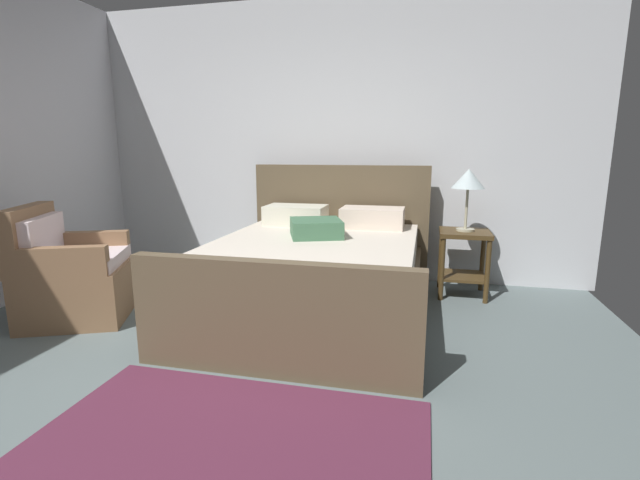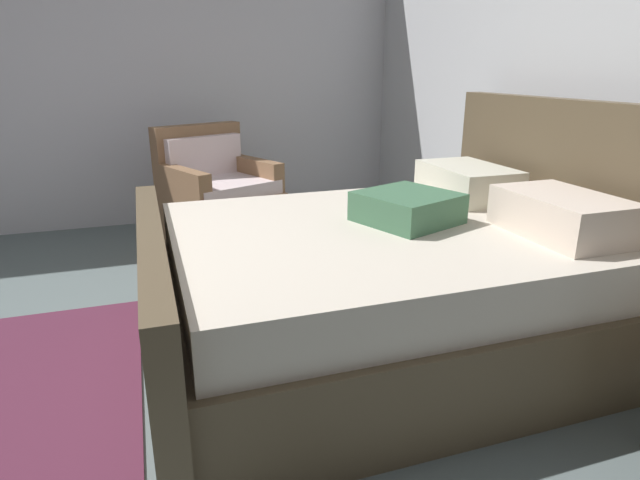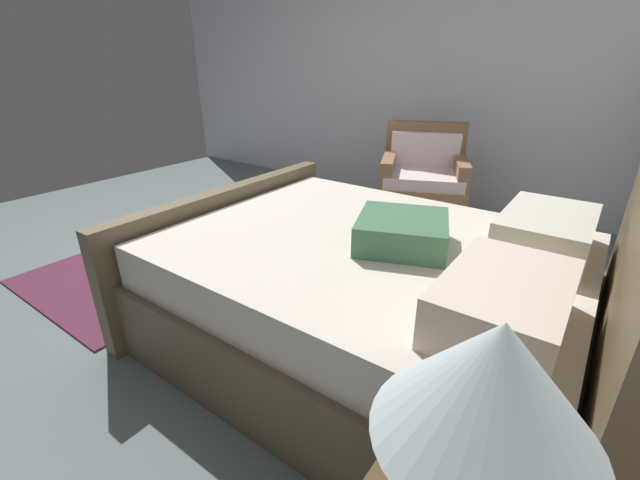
# 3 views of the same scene
# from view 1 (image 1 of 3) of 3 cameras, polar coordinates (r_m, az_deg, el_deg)

# --- Properties ---
(ground_plane) EXTENTS (5.01, 5.62, 0.02)m
(ground_plane) POSITION_cam_1_polar(r_m,az_deg,el_deg) (2.37, -14.25, -22.79)
(ground_plane) COLOR slate
(wall_back) EXTENTS (5.13, 0.12, 2.79)m
(wall_back) POSITION_cam_1_polar(r_m,az_deg,el_deg) (4.69, 1.60, 12.44)
(wall_back) COLOR silver
(wall_back) RESTS_ON ground
(bed) EXTENTS (1.74, 2.15, 1.17)m
(bed) POSITION_cam_1_polar(r_m,az_deg,el_deg) (3.60, -0.38, -4.08)
(bed) COLOR brown
(bed) RESTS_ON ground
(nightstand_right) EXTENTS (0.44, 0.44, 0.60)m
(nightstand_right) POSITION_cam_1_polar(r_m,az_deg,el_deg) (4.23, 17.96, -1.50)
(nightstand_right) COLOR #48341A
(nightstand_right) RESTS_ON ground
(table_lamp_right) EXTENTS (0.29, 0.29, 0.55)m
(table_lamp_right) POSITION_cam_1_polar(r_m,az_deg,el_deg) (4.14, 18.51, 7.22)
(table_lamp_right) COLOR #B7B293
(table_lamp_right) RESTS_ON nightstand_right
(armchair) EXTENTS (0.96, 0.95, 0.90)m
(armchair) POSITION_cam_1_polar(r_m,az_deg,el_deg) (4.00, -29.37, -4.00)
(armchair) COLOR #8F6847
(armchair) RESTS_ON ground
(area_rug) EXTENTS (1.81, 1.28, 0.01)m
(area_rug) POSITION_cam_1_polar(r_m,az_deg,el_deg) (2.19, -13.04, -25.47)
(area_rug) COLOR #59253C
(area_rug) RESTS_ON ground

